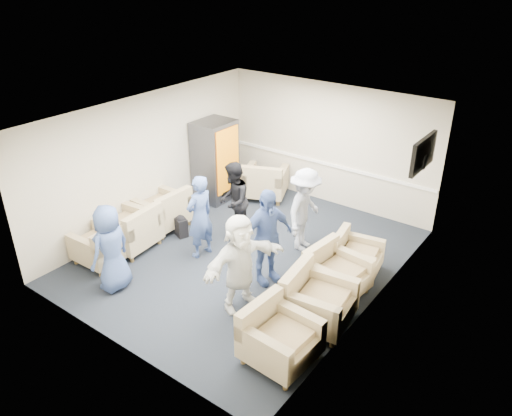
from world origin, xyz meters
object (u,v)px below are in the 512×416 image
Objects in this scene: armchair_right_midnear at (315,302)px; person_mid_left at (200,217)px; armchair_corner at (264,183)px; vending_machine at (215,161)px; armchair_left_mid at (132,231)px; armchair_right_midfar at (334,274)px; person_back_left at (234,201)px; armchair_right_far at (354,257)px; person_front_right at (240,263)px; armchair_left_far at (164,211)px; person_mid_right at (266,237)px; person_front_left at (111,248)px; armchair_right_near at (277,338)px; person_back_right at (305,210)px; armchair_left_near at (103,246)px.

person_mid_left is at bearing 74.09° from armchair_right_midnear.
armchair_right_midnear is 2.77m from person_mid_left.
armchair_corner is 1.24m from vending_machine.
armchair_right_midnear reaches higher than armchair_left_mid.
person_back_left is at bearing 85.87° from armchair_right_midfar.
person_front_right is at bearing 142.47° from armchair_right_far.
person_mid_right is (2.78, -0.30, 0.49)m from armchair_left_far.
person_mid_left is at bearing 159.54° from person_front_left.
armchair_left_far reaches higher than armchair_right_near.
person_front_right is (0.12, -2.11, -0.01)m from person_back_right.
person_mid_left is at bearing 105.94° from armchair_right_midfar.
person_back_left reaches higher than armchair_right_midfar.
armchair_right_near is at bearing 104.35° from armchair_corner.
armchair_right_near is at bearing 89.66° from person_front_left.
armchair_corner is at bearing -163.53° from person_mid_left.
armchair_corner reaches higher than armchair_right_near.
person_front_left is at bearing 104.05° from armchair_right_midnear.
armchair_left_near is 2.56m from person_back_left.
person_front_left reaches higher than armchair_right_midfar.
person_mid_left reaches higher than person_front_left.
armchair_left_mid is at bearing 105.37° from armchair_right_far.
armchair_right_near is 5.38m from vending_machine.
vending_machine reaches higher than armchair_right_midfar.
person_back_right is (1.90, -1.37, 0.44)m from armchair_corner.
armchair_left_far is 2.95m from person_back_right.
person_back_right is at bearing 132.74° from armchair_left_near.
person_front_right reaches higher than armchair_right_far.
person_front_left reaches higher than armchair_left_far.
armchair_left_far reaches higher than armchair_right_midfar.
armchair_right_near is 1.86m from armchair_right_midfar.
armchair_left_mid reaches higher than armchair_left_near.
person_mid_right is (1.94, 1.68, 0.10)m from person_front_left.
vending_machine is at bearing 12.99° from armchair_corner.
person_front_left is 2.20m from person_front_right.
armchair_corner reaches higher than armchair_left_near.
armchair_right_midnear is at bearing -31.24° from vending_machine.
person_mid_right is 1.06× the size of person_front_right.
armchair_right_midfar is (3.89, 0.10, -0.02)m from armchair_left_far.
vending_machine is (-4.08, 2.48, 0.54)m from armchair_right_midnear.
armchair_left_far reaches higher than armchair_left_near.
armchair_right_near is 0.59× the size of person_mid_left.
person_mid_left reaches higher than armchair_corner.
armchair_left_near is at bearing 114.28° from person_front_right.
armchair_left_near is at bearing 90.92° from armchair_right_near.
person_front_right is at bearing 146.07° from armchair_right_midfar.
person_mid_right reaches higher than armchair_right_midfar.
person_front_right reaches higher than armchair_left_mid.
armchair_left_far is at bearing -178.85° from armchair_left_mid.
person_front_right reaches higher than armchair_right_midnear.
armchair_right_midnear is (0.02, 1.00, 0.02)m from armchair_right_near.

